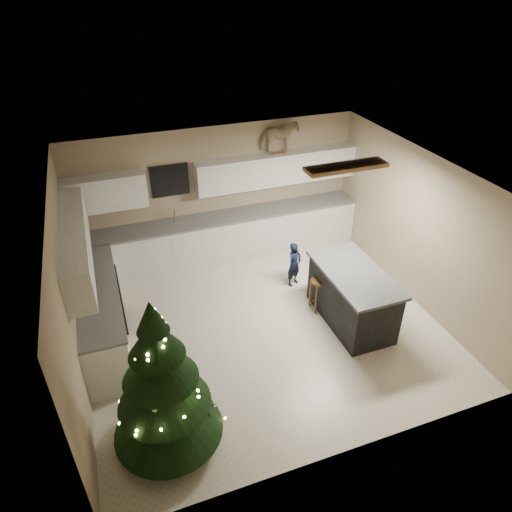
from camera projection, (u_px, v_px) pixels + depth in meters
name	position (u px, v px, depth m)	size (l,w,h in m)	color
ground_plane	(263.00, 325.00, 7.52)	(5.50, 5.50, 0.00)	beige
room_shell	(266.00, 233.00, 6.58)	(5.52, 5.02, 2.61)	gray
cabinetry	(183.00, 247.00, 8.15)	(5.50, 3.20, 2.00)	silver
island	(352.00, 296.00, 7.39)	(0.90, 1.70, 0.95)	black
bar_stool	(320.00, 287.00, 7.66)	(0.31, 0.31, 0.59)	brown
christmas_tree	(163.00, 390.00, 5.23)	(1.38, 1.33, 2.20)	#3F2816
toddler	(294.00, 264.00, 8.26)	(0.31, 0.21, 0.86)	black
rocking_horse	(279.00, 137.00, 8.44)	(0.70, 0.33, 0.61)	brown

